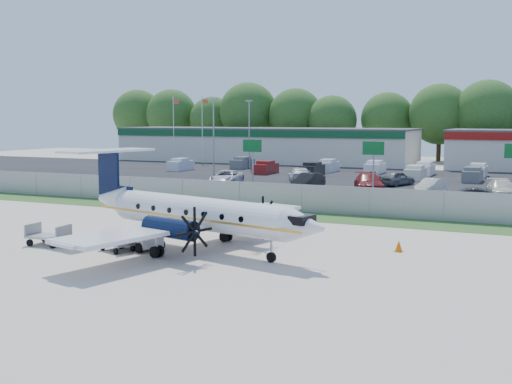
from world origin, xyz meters
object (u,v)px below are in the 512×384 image
at_px(aircraft, 194,213).
at_px(baggage_cart_near, 117,242).
at_px(pushback_tug, 142,238).
at_px(baggage_cart_far, 48,236).

distance_m(aircraft, baggage_cart_near, 4.20).
height_order(aircraft, baggage_cart_near, aircraft).
relative_size(aircraft, baggage_cart_near, 7.72).
distance_m(pushback_tug, baggage_cart_far, 5.29).
distance_m(pushback_tug, baggage_cart_near, 1.29).
xyz_separation_m(pushback_tug, baggage_cart_far, (-5.15, -1.24, -0.04)).
distance_m(baggage_cart_near, baggage_cart_far, 4.28).
bearing_deg(aircraft, pushback_tug, -155.52).
bearing_deg(baggage_cart_near, pushback_tug, 46.49).
relative_size(pushback_tug, baggage_cart_near, 1.19).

